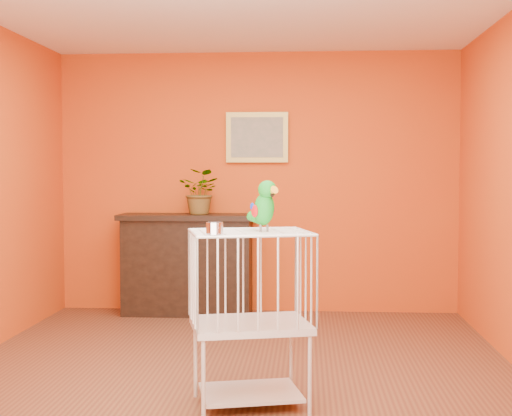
{
  "coord_description": "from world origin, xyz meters",
  "views": [
    {
      "loc": [
        0.5,
        -4.9,
        1.42
      ],
      "look_at": [
        0.2,
        -0.75,
        1.2
      ],
      "focal_mm": 50.0,
      "sensor_mm": 36.0,
      "label": 1
    }
  ],
  "objects": [
    {
      "name": "ground",
      "position": [
        0.0,
        0.0,
        0.0
      ],
      "size": [
        4.5,
        4.5,
        0.0
      ],
      "primitive_type": "plane",
      "color": "brown",
      "rests_on": "ground"
    },
    {
      "name": "room_shell",
      "position": [
        0.0,
        0.0,
        1.58
      ],
      "size": [
        4.5,
        4.5,
        4.5
      ],
      "color": "#C64A12",
      "rests_on": "ground"
    },
    {
      "name": "console_cabinet",
      "position": [
        -0.68,
        2.02,
        0.5
      ],
      "size": [
        1.33,
        0.48,
        0.99
      ],
      "color": "black",
      "rests_on": "ground"
    },
    {
      "name": "potted_plant",
      "position": [
        -0.54,
        2.05,
        1.16
      ],
      "size": [
        0.51,
        0.54,
        0.35
      ],
      "primitive_type": "imported",
      "rotation": [
        0.0,
        0.0,
        -0.29
      ],
      "color": "#26722D",
      "rests_on": "console_cabinet"
    },
    {
      "name": "framed_picture",
      "position": [
        0.0,
        2.22,
        1.75
      ],
      "size": [
        0.62,
        0.04,
        0.5
      ],
      "color": "olive",
      "rests_on": "room_shell"
    },
    {
      "name": "birdcage",
      "position": [
        0.16,
        -0.69,
        0.55
      ],
      "size": [
        0.79,
        0.68,
        1.06
      ],
      "rotation": [
        0.0,
        0.0,
        0.25
      ],
      "color": "silver",
      "rests_on": "ground"
    },
    {
      "name": "feed_cup",
      "position": [
        -0.02,
        -0.95,
        1.09
      ],
      "size": [
        0.1,
        0.1,
        0.07
      ],
      "primitive_type": "cylinder",
      "color": "silver",
      "rests_on": "birdcage"
    },
    {
      "name": "parrot",
      "position": [
        0.25,
        -0.69,
        1.21
      ],
      "size": [
        0.22,
        0.25,
        0.31
      ],
      "rotation": [
        0.0,
        0.0,
        0.65
      ],
      "color": "#59544C",
      "rests_on": "birdcage"
    }
  ]
}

